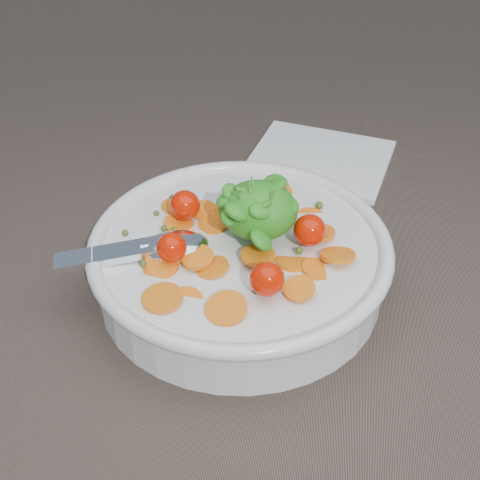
# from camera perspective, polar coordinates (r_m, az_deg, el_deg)

# --- Properties ---
(ground) EXTENTS (6.00, 6.00, 0.00)m
(ground) POSITION_cam_1_polar(r_m,az_deg,el_deg) (0.64, 2.72, -2.74)
(ground) COLOR brown
(ground) RESTS_ON ground
(bowl) EXTENTS (0.29, 0.27, 0.12)m
(bowl) POSITION_cam_1_polar(r_m,az_deg,el_deg) (0.61, -0.01, -1.67)
(bowl) COLOR silver
(bowl) RESTS_ON ground
(napkin) EXTENTS (0.18, 0.17, 0.01)m
(napkin) POSITION_cam_1_polar(r_m,az_deg,el_deg) (0.81, 6.80, 6.85)
(napkin) COLOR white
(napkin) RESTS_ON ground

